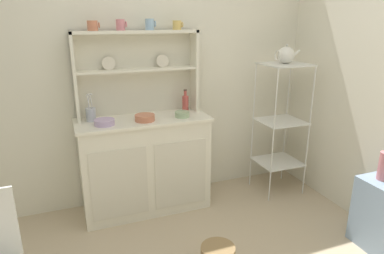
{
  "coord_description": "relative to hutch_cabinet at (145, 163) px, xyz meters",
  "views": [
    {
      "loc": [
        -0.67,
        -1.38,
        1.66
      ],
      "look_at": [
        0.28,
        1.12,
        0.81
      ],
      "focal_mm": 32.11,
      "sensor_mm": 36.0,
      "label": 1
    }
  ],
  "objects": [
    {
      "name": "hutch_shelf_unit",
      "position": [
        0.0,
        0.16,
        0.83
      ],
      "size": [
        1.05,
        0.18,
        0.72
      ],
      "color": "silver",
      "rests_on": "hutch_cabinet"
    },
    {
      "name": "bakers_rack",
      "position": [
        1.31,
        -0.12,
        0.33
      ],
      "size": [
        0.41,
        0.38,
        1.27
      ],
      "color": "silver",
      "rests_on": "ground"
    },
    {
      "name": "cup_rose_1",
      "position": [
        -0.12,
        0.12,
        1.17
      ],
      "size": [
        0.08,
        0.07,
        0.09
      ],
      "color": "#D17A84",
      "rests_on": "hutch_shelf_unit"
    },
    {
      "name": "utensil_jar",
      "position": [
        -0.41,
        0.08,
        0.47
      ],
      "size": [
        0.08,
        0.08,
        0.23
      ],
      "color": "#B2B7C6",
      "rests_on": "hutch_cabinet"
    },
    {
      "name": "hutch_cabinet",
      "position": [
        0.0,
        0.0,
        0.0
      ],
      "size": [
        1.12,
        0.45,
        0.85
      ],
      "color": "silver",
      "rests_on": "ground"
    },
    {
      "name": "bowl_mixing_large",
      "position": [
        -0.33,
        -0.07,
        0.44
      ],
      "size": [
        0.16,
        0.16,
        0.05
      ],
      "primitive_type": "cylinder",
      "color": "#B79ECC",
      "rests_on": "hutch_cabinet"
    },
    {
      "name": "bowl_cream_small",
      "position": [
        0.33,
        -0.07,
        0.44
      ],
      "size": [
        0.12,
        0.12,
        0.05
      ],
      "primitive_type": "cylinder",
      "color": "#9EB78E",
      "rests_on": "hutch_cabinet"
    },
    {
      "name": "bowl_floral_medium",
      "position": [
        0.0,
        -0.07,
        0.44
      ],
      "size": [
        0.17,
        0.17,
        0.05
      ],
      "primitive_type": "cylinder",
      "color": "#C67556",
      "rests_on": "hutch_cabinet"
    },
    {
      "name": "jam_bottle",
      "position": [
        0.41,
        0.09,
        0.49
      ],
      "size": [
        0.06,
        0.06,
        0.2
      ],
      "color": "#B74C47",
      "rests_on": "hutch_cabinet"
    },
    {
      "name": "cup_terracotta_0",
      "position": [
        -0.34,
        0.12,
        1.17
      ],
      "size": [
        0.09,
        0.08,
        0.08
      ],
      "color": "#C67556",
      "rests_on": "hutch_shelf_unit"
    },
    {
      "name": "porcelain_teapot",
      "position": [
        1.31,
        -0.12,
        0.91
      ],
      "size": [
        0.24,
        0.15,
        0.17
      ],
      "color": "white",
      "rests_on": "bakers_rack"
    },
    {
      "name": "wall_back",
      "position": [
        0.07,
        0.26,
        0.81
      ],
      "size": [
        3.84,
        0.05,
        2.5
      ],
      "primitive_type": "cube",
      "color": "silver",
      "rests_on": "ground"
    },
    {
      "name": "cup_gold_3",
      "position": [
        0.36,
        0.12,
        1.17
      ],
      "size": [
        0.09,
        0.07,
        0.08
      ],
      "color": "#DBB760",
      "rests_on": "hutch_shelf_unit"
    },
    {
      "name": "cup_sky_2",
      "position": [
        0.12,
        0.12,
        1.17
      ],
      "size": [
        0.09,
        0.07,
        0.09
      ],
      "color": "#8EB2D1",
      "rests_on": "hutch_shelf_unit"
    }
  ]
}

